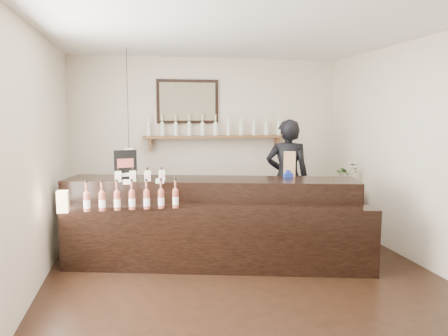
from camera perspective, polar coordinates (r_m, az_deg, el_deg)
name	(u,v)px	position (r m, az deg, el deg)	size (l,w,h in m)	color
ground	(242,275)	(5.28, 2.43, -13.76)	(5.00, 5.00, 0.00)	black
room_shell	(243,129)	(4.94, 2.53, 5.06)	(5.00, 5.00, 5.00)	beige
back_wall_decor	(200,121)	(7.24, -3.11, 6.11)	(2.66, 0.96, 1.69)	brown
counter	(212,223)	(5.60, -1.58, -7.24)	(3.79, 1.91, 1.22)	black
promo_sign	(126,166)	(5.53, -12.74, 0.29)	(0.28, 0.08, 0.39)	black
paper_bag	(289,164)	(5.87, 8.54, 0.50)	(0.18, 0.16, 0.33)	#99724A
tape_dispenser	(288,174)	(5.81, 8.36, -0.84)	(0.12, 0.05, 0.10)	#1731A6
side_cabinet	(345,211)	(7.13, 15.57, -5.45)	(0.49, 0.58, 0.72)	brown
potted_plant	(347,175)	(7.04, 15.72, -0.95)	(0.37, 0.32, 0.41)	#345E25
shopkeeper	(287,170)	(6.78, 8.28, -0.29)	(0.74, 0.49, 2.03)	black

